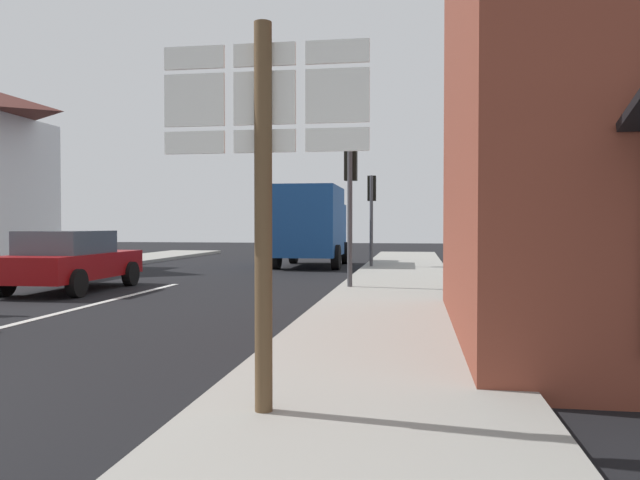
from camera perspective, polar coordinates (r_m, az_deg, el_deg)
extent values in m
plane|color=black|center=(15.24, -16.14, -4.72)|extent=(80.00, 80.00, 0.00)
cube|color=gray|center=(11.85, 6.99, -6.08)|extent=(2.91, 44.00, 0.14)
cube|color=silver|center=(11.76, -24.43, -6.57)|extent=(0.16, 12.00, 0.01)
cube|color=maroon|center=(16.18, -22.07, -2.21)|extent=(1.83, 4.23, 0.60)
cube|color=#47515B|center=(15.93, -22.54, -0.20)|extent=(1.59, 2.13, 0.55)
cylinder|color=black|center=(17.80, -22.35, -2.86)|extent=(0.23, 0.64, 0.64)
cylinder|color=black|center=(16.99, -17.23, -3.01)|extent=(0.23, 0.64, 0.64)
cylinder|color=black|center=(15.53, -27.35, -3.52)|extent=(0.23, 0.64, 0.64)
cylinder|color=black|center=(14.60, -21.71, -3.77)|extent=(0.23, 0.64, 0.64)
cube|color=#19478C|center=(23.01, -0.94, 1.76)|extent=(2.23, 3.72, 2.60)
cube|color=#19478C|center=(25.48, -0.03, 1.05)|extent=(2.10, 1.32, 2.00)
cube|color=#47515B|center=(25.54, -0.02, 2.85)|extent=(1.76, 0.11, 0.70)
cylinder|color=black|center=(25.64, -2.48, -1.18)|extent=(0.29, 0.90, 0.90)
cylinder|color=black|center=(25.32, 2.42, -1.21)|extent=(0.29, 0.90, 0.90)
cylinder|color=black|center=(22.31, -4.12, -1.57)|extent=(0.29, 0.90, 0.90)
cylinder|color=black|center=(21.94, 1.50, -1.62)|extent=(0.29, 0.90, 0.90)
cylinder|color=brown|center=(4.83, -5.30, 1.22)|extent=(0.14, 0.14, 3.20)
cube|color=white|center=(5.23, -11.64, 16.29)|extent=(0.50, 0.03, 0.18)
cube|color=black|center=(5.24, -11.56, 16.24)|extent=(0.43, 0.01, 0.13)
cube|color=white|center=(5.15, -11.62, 12.63)|extent=(0.50, 0.03, 0.42)
cube|color=black|center=(5.17, -11.54, 12.59)|extent=(0.43, 0.01, 0.32)
cube|color=white|center=(5.10, -11.60, 8.88)|extent=(0.50, 0.03, 0.18)
cube|color=black|center=(5.11, -11.52, 8.85)|extent=(0.43, 0.01, 0.13)
cube|color=white|center=(5.06, -5.20, 16.81)|extent=(0.50, 0.03, 0.18)
cube|color=black|center=(5.08, -5.14, 16.75)|extent=(0.43, 0.01, 0.13)
cube|color=white|center=(4.98, -5.19, 13.04)|extent=(0.50, 0.03, 0.42)
cube|color=black|center=(5.00, -5.13, 13.00)|extent=(0.43, 0.01, 0.32)
cube|color=white|center=(4.93, -5.18, 9.16)|extent=(0.50, 0.03, 0.18)
cube|color=black|center=(4.94, -5.13, 9.13)|extent=(0.43, 0.01, 0.13)
cube|color=white|center=(4.96, 1.62, 17.14)|extent=(0.50, 0.03, 0.18)
cube|color=black|center=(4.98, 1.65, 17.08)|extent=(0.43, 0.01, 0.13)
cube|color=white|center=(4.88, 1.62, 13.29)|extent=(0.50, 0.03, 0.42)
cube|color=black|center=(4.90, 1.65, 13.25)|extent=(0.43, 0.01, 0.32)
cube|color=white|center=(4.82, 1.62, 9.34)|extent=(0.50, 0.03, 0.18)
cube|color=black|center=(4.84, 1.65, 9.31)|extent=(0.43, 0.01, 0.13)
cylinder|color=#47474C|center=(21.93, 4.81, 1.61)|extent=(0.12, 0.12, 3.38)
cube|color=black|center=(22.17, 4.85, 4.81)|extent=(0.30, 0.28, 0.90)
sphere|color=red|center=(22.32, 4.88, 5.48)|extent=(0.18, 0.18, 0.18)
sphere|color=#3C2303|center=(22.30, 4.87, 4.77)|extent=(0.18, 0.18, 0.18)
sphere|color=black|center=(22.29, 4.87, 4.05)|extent=(0.18, 0.18, 0.18)
cylinder|color=#47474C|center=(14.57, 2.80, 2.11)|extent=(0.12, 0.12, 3.58)
cube|color=black|center=(14.85, 2.88, 7.28)|extent=(0.30, 0.28, 0.90)
sphere|color=red|center=(15.02, 2.94, 8.25)|extent=(0.18, 0.18, 0.18)
sphere|color=#3C2303|center=(14.99, 2.94, 7.19)|extent=(0.18, 0.18, 0.18)
sphere|color=black|center=(14.96, 2.94, 6.12)|extent=(0.18, 0.18, 0.18)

